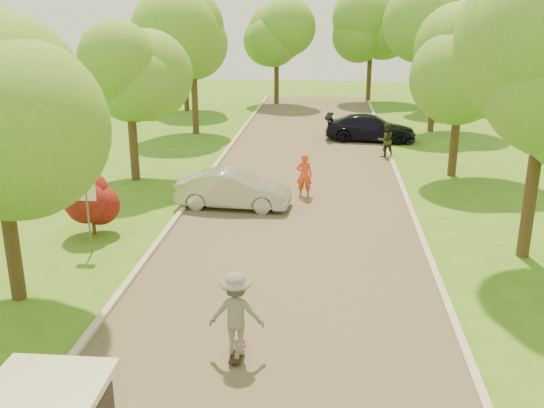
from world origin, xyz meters
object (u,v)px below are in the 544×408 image
at_px(dark_sedan, 370,128).
at_px(person_striped, 304,175).
at_px(silver_sedan, 233,190).
at_px(street_sign, 87,203).
at_px(longboard, 237,352).
at_px(person_olive, 386,140).
at_px(skateboarder, 236,313).

bearing_deg(dark_sedan, person_striped, 168.96).
bearing_deg(dark_sedan, silver_sedan, 160.73).
bearing_deg(street_sign, person_striped, 46.38).
distance_m(dark_sedan, longboard, 22.44).
height_order(longboard, person_striped, person_striped).
bearing_deg(person_striped, person_olive, -111.96).
bearing_deg(dark_sedan, street_sign, 157.03).
distance_m(silver_sedan, dark_sedan, 13.49).
relative_size(street_sign, skateboarder, 1.23).
bearing_deg(silver_sedan, longboard, -166.45).
xyz_separation_m(silver_sedan, skateboarder, (1.61, -9.80, 0.33)).
xyz_separation_m(silver_sedan, person_olive, (6.10, 8.48, 0.16)).
bearing_deg(person_striped, silver_sedan, 38.60).
height_order(dark_sedan, longboard, dark_sedan).
bearing_deg(skateboarder, longboard, 178.59).
height_order(longboard, person_olive, person_olive).
distance_m(silver_sedan, longboard, 9.95).
bearing_deg(person_olive, street_sign, 34.26).
xyz_separation_m(skateboarder, person_olive, (4.49, 18.28, -0.17)).
bearing_deg(longboard, person_olive, -105.20).
xyz_separation_m(longboard, person_olive, (4.49, 18.28, 0.73)).
bearing_deg(dark_sedan, longboard, 175.02).
relative_size(longboard, person_olive, 0.55).
relative_size(dark_sedan, longboard, 5.34).
xyz_separation_m(dark_sedan, person_striped, (-3.12, -10.68, 0.13)).
relative_size(longboard, skateboarder, 0.52).
bearing_deg(silver_sedan, street_sign, 147.39).
relative_size(dark_sedan, person_striped, 2.90).
distance_m(dark_sedan, person_olive, 3.83).
distance_m(street_sign, person_striped, 8.70).
xyz_separation_m(street_sign, person_striped, (5.98, 6.27, -0.73)).
relative_size(person_striped, person_olive, 1.01).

